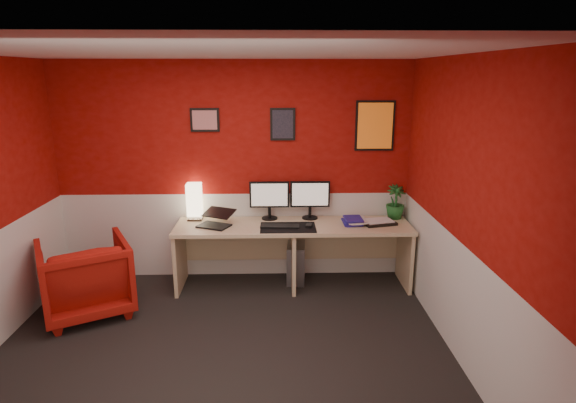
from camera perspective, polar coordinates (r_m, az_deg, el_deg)
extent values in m
cube|color=black|center=(4.31, -7.93, -18.00)|extent=(4.00, 3.50, 0.01)
cube|color=white|center=(3.62, -9.43, 17.37)|extent=(4.00, 3.50, 0.01)
cube|color=maroon|center=(5.47, -6.47, 3.47)|extent=(4.00, 0.01, 2.50)
cube|color=maroon|center=(2.19, -14.17, -15.41)|extent=(4.00, 0.01, 2.50)
cube|color=maroon|center=(4.05, 20.72, -1.57)|extent=(0.01, 3.50, 2.50)
cube|color=silver|center=(5.66, -6.25, -3.99)|extent=(4.00, 0.01, 1.00)
cube|color=silver|center=(4.32, 19.72, -11.16)|extent=(0.01, 3.50, 1.00)
cube|color=tan|center=(5.38, 0.62, -6.50)|extent=(2.60, 0.65, 0.73)
cube|color=#FFE5B2|center=(5.49, -11.17, -0.12)|extent=(0.16, 0.16, 0.40)
cube|color=black|center=(5.21, -8.93, -1.85)|extent=(0.40, 0.35, 0.22)
cube|color=black|center=(5.38, -2.26, 0.86)|extent=(0.45, 0.06, 0.58)
cube|color=black|center=(5.40, 2.68, 0.91)|extent=(0.45, 0.06, 0.58)
cube|color=black|center=(5.15, 0.00, -3.13)|extent=(0.60, 0.38, 0.01)
cube|color=black|center=(5.15, -0.99, -2.98)|extent=(0.43, 0.17, 0.02)
cube|color=black|center=(5.16, 2.52, -2.91)|extent=(0.08, 0.11, 0.03)
imported|color=navy|center=(5.31, 6.60, -2.53)|extent=(0.21, 0.28, 0.03)
imported|color=silver|center=(5.31, 7.05, -2.27)|extent=(0.23, 0.31, 0.02)
imported|color=navy|center=(5.27, 6.83, -2.14)|extent=(0.20, 0.26, 0.02)
cube|color=black|center=(5.38, 10.83, -2.48)|extent=(0.40, 0.32, 0.03)
imported|color=#19591E|center=(5.57, 12.77, -0.06)|extent=(0.27, 0.27, 0.39)
cube|color=#99999E|center=(5.59, 0.98, -7.19)|extent=(0.23, 0.46, 0.45)
imported|color=#A5160D|center=(5.20, -23.17, -8.36)|extent=(1.11, 1.12, 0.76)
cube|color=red|center=(5.40, -9.97, 9.63)|extent=(0.32, 0.02, 0.26)
cube|color=black|center=(5.35, -0.64, 9.27)|extent=(0.28, 0.02, 0.36)
cube|color=orange|center=(5.47, 10.40, 8.94)|extent=(0.44, 0.02, 0.56)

